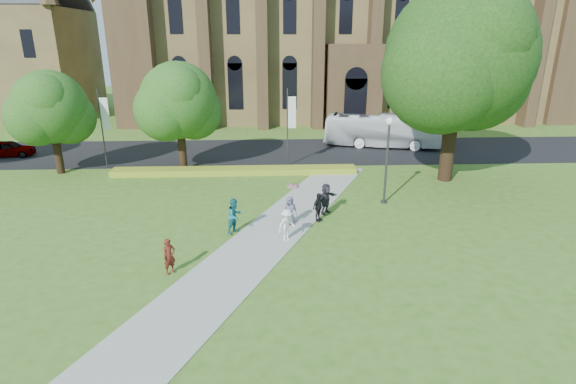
{
  "coord_description": "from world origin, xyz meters",
  "views": [
    {
      "loc": [
        0.45,
        -18.96,
        9.51
      ],
      "look_at": [
        1.52,
        4.15,
        1.6
      ],
      "focal_mm": 28.0,
      "sensor_mm": 36.0,
      "label": 1
    }
  ],
  "objects_px": {
    "streetlamp": "(387,150)",
    "pedestrian_0": "(169,256)",
    "car_0": "(9,149)",
    "tour_coach": "(383,131)",
    "large_tree": "(459,57)"
  },
  "relations": [
    {
      "from": "streetlamp",
      "to": "large_tree",
      "type": "xyz_separation_m",
      "value": [
        5.5,
        4.5,
        5.07
      ]
    },
    {
      "from": "large_tree",
      "to": "pedestrian_0",
      "type": "bearing_deg",
      "value": -142.83
    },
    {
      "from": "tour_coach",
      "to": "car_0",
      "type": "height_order",
      "value": "tour_coach"
    },
    {
      "from": "large_tree",
      "to": "car_0",
      "type": "relative_size",
      "value": 3.31
    },
    {
      "from": "car_0",
      "to": "tour_coach",
      "type": "bearing_deg",
      "value": -91.91
    },
    {
      "from": "large_tree",
      "to": "car_0",
      "type": "height_order",
      "value": "large_tree"
    },
    {
      "from": "streetlamp",
      "to": "car_0",
      "type": "distance_m",
      "value": 31.75
    },
    {
      "from": "streetlamp",
      "to": "tour_coach",
      "type": "bearing_deg",
      "value": 76.34
    },
    {
      "from": "streetlamp",
      "to": "car_0",
      "type": "height_order",
      "value": "streetlamp"
    },
    {
      "from": "car_0",
      "to": "pedestrian_0",
      "type": "distance_m",
      "value": 27.44
    },
    {
      "from": "large_tree",
      "to": "tour_coach",
      "type": "bearing_deg",
      "value": 100.37
    },
    {
      "from": "streetlamp",
      "to": "tour_coach",
      "type": "height_order",
      "value": "streetlamp"
    },
    {
      "from": "tour_coach",
      "to": "car_0",
      "type": "relative_size",
      "value": 2.69
    },
    {
      "from": "pedestrian_0",
      "to": "car_0",
      "type": "bearing_deg",
      "value": 86.41
    },
    {
      "from": "streetlamp",
      "to": "pedestrian_0",
      "type": "height_order",
      "value": "streetlamp"
    }
  ]
}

